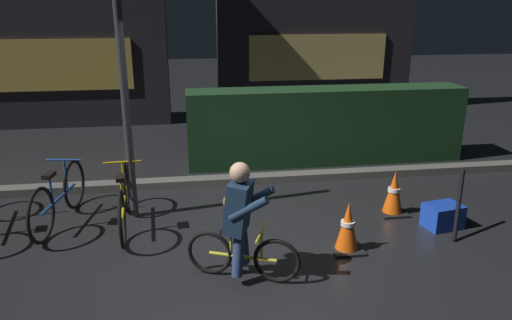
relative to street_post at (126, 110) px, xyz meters
The scene contains 13 objects.
ground_plane 2.30m from the street_post, 42.00° to the right, with size 40.00×40.00×0.00m, color black.
sidewalk_curb 2.16m from the street_post, 36.88° to the left, with size 12.00×0.24×0.12m, color #56544F.
hedge_row 3.75m from the street_post, 31.24° to the left, with size 4.80×0.70×1.30m, color #19381C.
storefront_left 5.81m from the street_post, 112.48° to the left, with size 5.12×0.54×4.76m.
storefront_right 7.27m from the street_post, 56.18° to the left, with size 4.92×0.54×4.68m.
street_post is the anchor object (origin of this frame).
parked_bike_left_mid 1.41m from the street_post, behind, with size 0.46×1.67×0.77m.
parked_bike_center_left 1.13m from the street_post, 103.72° to the right, with size 0.46×1.70×0.78m.
traffic_cone_near 3.02m from the street_post, 27.75° to the right, with size 0.36×0.36×0.59m.
traffic_cone_far 3.61m from the street_post, ahead, with size 0.36×0.36×0.60m.
blue_crate 4.16m from the street_post, 13.15° to the right, with size 0.44×0.32×0.30m, color #193DB7.
cyclist 2.22m from the street_post, 53.86° to the right, with size 1.12×0.65×1.25m.
closed_umbrella 4.18m from the street_post, 16.50° to the right, with size 0.05×0.05×0.85m, color black.
Camera 1 is at (-0.60, -4.78, 2.68)m, focal length 33.71 mm.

